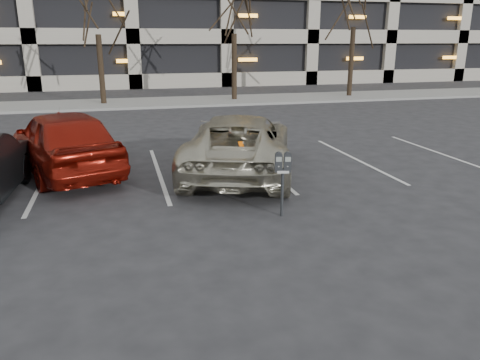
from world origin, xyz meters
name	(u,v)px	position (x,y,z in m)	size (l,w,h in m)	color
ground	(233,196)	(0.00, 0.00, 0.00)	(140.00, 140.00, 0.00)	#28282B
sidewalk	(162,102)	(0.00, 16.00, 0.06)	(80.00, 4.00, 0.12)	gray
stall_lines	(159,173)	(-1.40, 2.30, 0.01)	(16.90, 5.20, 0.00)	silver
parking_meter	(283,168)	(0.64, -1.40, 0.96)	(0.34, 0.19, 1.25)	black
suv_silver	(239,144)	(0.61, 1.80, 0.75)	(4.11, 5.94, 1.51)	beige
car_red	(64,141)	(-3.68, 2.91, 0.83)	(1.96, 4.88, 1.66)	maroon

